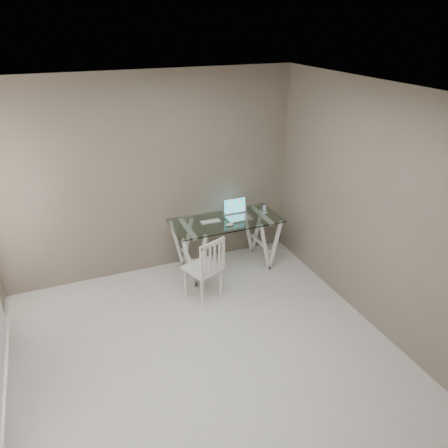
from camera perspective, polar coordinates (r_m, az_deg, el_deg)
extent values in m
plane|color=beige|center=(4.68, -1.46, -18.80)|extent=(4.50, 4.50, 0.00)
cube|color=white|center=(3.39, -1.98, 15.88)|extent=(4.00, 4.50, 0.02)
cube|color=#6E6256|center=(5.83, -9.62, 6.01)|extent=(4.00, 0.02, 2.70)
cube|color=#6E6256|center=(4.85, 20.99, 0.47)|extent=(0.02, 4.50, 2.70)
cube|color=silver|center=(5.95, 0.24, 0.44)|extent=(1.50, 0.70, 0.01)
cube|color=white|center=(5.96, -4.67, -3.71)|extent=(0.24, 0.62, 0.72)
cube|color=white|center=(6.33, 4.84, -1.85)|extent=(0.24, 0.62, 0.72)
cube|color=silver|center=(5.48, -2.79, -5.76)|extent=(0.51, 0.51, 0.04)
cylinder|color=silver|center=(5.41, -2.88, -9.01)|extent=(0.03, 0.03, 0.40)
cylinder|color=silver|center=(5.59, -0.41, -7.72)|extent=(0.03, 0.03, 0.40)
cylinder|color=silver|center=(5.61, -5.06, -7.65)|extent=(0.03, 0.03, 0.40)
cylinder|color=silver|center=(5.78, -2.61, -6.47)|extent=(0.03, 0.03, 0.40)
cube|color=silver|center=(5.25, -1.51, -4.46)|extent=(0.38, 0.17, 0.44)
cube|color=silver|center=(6.01, 1.92, 0.84)|extent=(0.35, 0.24, 0.02)
cube|color=#19D899|center=(6.08, 1.40, 2.40)|extent=(0.35, 0.05, 0.23)
cube|color=silver|center=(5.91, -1.77, 0.33)|extent=(0.28, 0.12, 0.01)
ellipsoid|color=silver|center=(5.79, 0.75, -0.06)|extent=(0.11, 0.06, 0.03)
cube|color=white|center=(6.20, 5.29, 1.54)|extent=(0.07, 0.07, 0.02)
cube|color=black|center=(6.18, 5.27, 2.09)|extent=(0.05, 0.03, 0.11)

